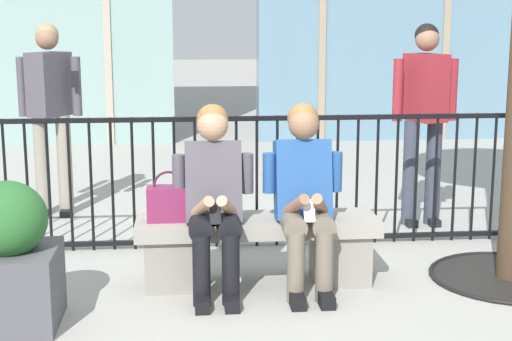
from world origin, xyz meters
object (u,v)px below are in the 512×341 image
handbag_on_bench (169,203)px  bystander_at_railing (424,109)px  stone_bench (257,244)px  planter (9,260)px  seated_person_with_phone (214,194)px  bystander_further_back (50,105)px  seated_person_companion (304,192)px

handbag_on_bench → bystander_at_railing: size_ratio=0.19×
stone_bench → bystander_at_railing: size_ratio=0.94×
planter → bystander_at_railing: bearing=33.0°
seated_person_with_phone → planter: 1.30m
planter → bystander_further_back: bearing=93.7°
stone_bench → seated_person_companion: bearing=-23.8°
seated_person_companion → bystander_further_back: bearing=132.1°
handbag_on_bench → planter: 1.08m
stone_bench → bystander_further_back: bearing=129.3°
seated_person_with_phone → handbag_on_bench: bearing=157.6°
handbag_on_bench → seated_person_companion: bearing=-7.8°
seated_person_with_phone → handbag_on_bench: (-0.29, 0.12, -0.08)m
planter → handbag_on_bench: bearing=32.5°
bystander_at_railing → handbag_on_bench: bearing=-146.8°
stone_bench → bystander_further_back: (-1.65, 2.02, 0.73)m
seated_person_companion → seated_person_with_phone: bearing=180.0°
stone_bench → bystander_at_railing: 2.20m
seated_person_companion → planter: 1.85m
handbag_on_bench → planter: planter is taller
seated_person_with_phone → bystander_further_back: bystander_further_back is taller
seated_person_companion → bystander_at_railing: bearing=50.3°
bystander_at_railing → planter: bearing=-147.0°
handbag_on_bench → planter: size_ratio=0.39×
seated_person_with_phone → handbag_on_bench: 0.32m
planter → seated_person_with_phone: bearing=20.9°
seated_person_with_phone → planter: size_ratio=1.43×
seated_person_companion → handbag_on_bench: (-0.87, 0.12, -0.08)m
stone_bench → seated_person_companion: (0.29, -0.13, 0.38)m
handbag_on_bench → bystander_further_back: (-1.07, 2.03, 0.43)m
seated_person_with_phone → handbag_on_bench: seated_person_with_phone is taller
seated_person_with_phone → bystander_at_railing: (1.84, 1.51, 0.35)m
stone_bench → planter: planter is taller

